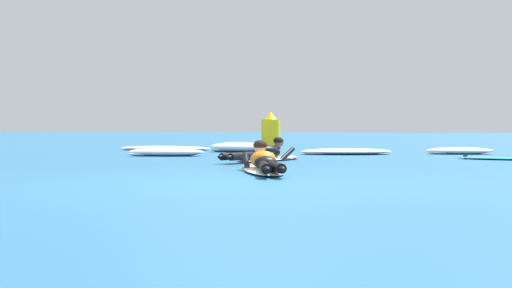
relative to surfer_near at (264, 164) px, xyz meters
name	(u,v)px	position (x,y,z in m)	size (l,w,h in m)	color
ground_plane	(314,152)	(-0.04, 7.98, -0.13)	(120.00, 120.00, 0.00)	#235B84
surfer_near	(264,164)	(0.00, 0.00, 0.00)	(1.20, 2.59, 0.54)	white
surfer_far	(264,154)	(-0.57, 3.24, 0.01)	(1.40, 2.52, 0.53)	silver
drifting_surfboard	(510,158)	(4.44, 4.77, -0.10)	(2.27, 1.11, 0.16)	#2DB2D1
whitewater_front	(165,148)	(-4.55, 8.79, -0.07)	(2.90, 1.41, 0.13)	white
whitewater_mid_left	(166,152)	(-3.30, 5.14, -0.04)	(1.90, 0.81, 0.20)	white
whitewater_mid_right	(239,147)	(-2.13, 7.92, -0.01)	(1.69, 1.04, 0.27)	white
whitewater_back	(346,152)	(0.89, 6.95, -0.06)	(2.51, 1.62, 0.15)	white
whitewater_far_band	(460,151)	(3.74, 7.58, -0.05)	(1.79, 0.92, 0.18)	white
channel_marker_buoy	(271,134)	(-1.63, 10.31, 0.34)	(0.61, 0.61, 1.17)	yellow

